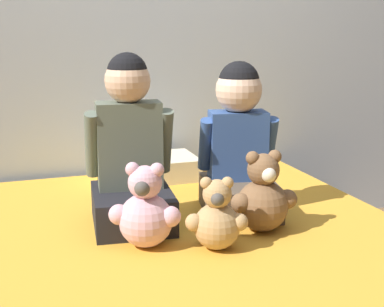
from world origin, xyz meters
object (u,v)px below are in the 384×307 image
bed (205,288)px  teddy_bear_held_by_left_child (145,212)px  child_on_left (130,155)px  child_on_right (239,146)px  teddy_bear_held_by_right_child (263,198)px  pillow_at_headboard (150,168)px  teddy_bear_between_children (216,219)px

bed → teddy_bear_held_by_left_child: (-0.23, -0.01, 0.33)m
bed → child_on_left: size_ratio=3.02×
bed → child_on_right: (0.23, 0.24, 0.48)m
child_on_right → teddy_bear_held_by_right_child: (-0.01, -0.25, -0.14)m
child_on_left → pillow_at_headboard: (0.22, 0.58, -0.22)m
child_on_right → teddy_bear_between_children: bearing=-112.2°
child_on_right → child_on_left: bearing=-168.6°
teddy_bear_between_children → child_on_left: bearing=139.9°
child_on_left → pillow_at_headboard: child_on_left is taller
child_on_left → child_on_right: child_on_left is taller
bed → child_on_right: child_on_right is taller
child_on_left → pillow_at_headboard: bearing=74.7°
teddy_bear_between_children → pillow_at_headboard: (0.00, 0.93, -0.05)m
teddy_bear_between_children → teddy_bear_held_by_right_child: bearing=42.2°
teddy_bear_held_by_left_child → teddy_bear_held_by_right_child: teddy_bear_held_by_right_child is taller
child_on_right → teddy_bear_between_children: size_ratio=2.40×
child_on_left → teddy_bear_between_children: 0.45m
teddy_bear_held_by_right_child → pillow_at_headboard: size_ratio=0.67×
child_on_right → teddy_bear_held_by_left_child: bearing=-140.0°
teddy_bear_between_children → bed: bearing=106.4°
child_on_left → teddy_bear_held_by_right_child: child_on_left is taller
teddy_bear_held_by_right_child → child_on_left: bearing=155.3°
teddy_bear_held_by_right_child → child_on_right: bearing=92.6°
pillow_at_headboard → child_on_left: bearing=-111.0°
teddy_bear_held_by_left_child → child_on_left: bearing=113.9°
teddy_bear_held_by_right_child → bed: bearing=-178.6°
teddy_bear_held_by_right_child → teddy_bear_between_children: teddy_bear_held_by_right_child is taller
bed → pillow_at_headboard: bearing=90.0°
child_on_right → bed: bearing=-122.9°
bed → child_on_left: 0.58m
bed → teddy_bear_held_by_left_child: 0.40m
child_on_left → teddy_bear_between_children: (0.22, -0.35, -0.17)m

